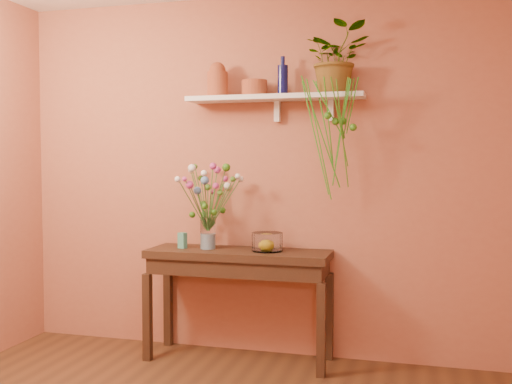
{
  "coord_description": "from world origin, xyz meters",
  "views": [
    {
      "loc": [
        1.07,
        -2.34,
        1.46
      ],
      "look_at": [
        0.0,
        1.55,
        1.25
      ],
      "focal_mm": 41.65,
      "sensor_mm": 36.0,
      "label": 1
    }
  ],
  "objects": [
    {
      "name": "wall_shelf",
      "position": [
        0.06,
        1.87,
        1.92
      ],
      "size": [
        1.3,
        0.24,
        0.19
      ],
      "color": "white",
      "rests_on": "room"
    },
    {
      "name": "glass_vase",
      "position": [
        -0.43,
        1.77,
        0.91
      ],
      "size": [
        0.11,
        0.11,
        0.24
      ],
      "color": "white",
      "rests_on": "sideboard"
    },
    {
      "name": "room",
      "position": [
        0.0,
        0.0,
        1.35
      ],
      "size": [
        4.04,
        4.04,
        2.7
      ],
      "color": "#502F19",
      "rests_on": "ground"
    },
    {
      "name": "spider_plant",
      "position": [
        0.5,
        1.9,
        2.18
      ],
      "size": [
        0.52,
        0.48,
        0.49
      ],
      "primitive_type": "imported",
      "rotation": [
        0.0,
        0.0,
        0.25
      ],
      "color": "#326A15",
      "rests_on": "wall_shelf"
    },
    {
      "name": "glass_bowl",
      "position": [
        0.02,
        1.77,
        0.87
      ],
      "size": [
        0.22,
        0.22,
        0.13
      ],
      "color": "white",
      "rests_on": "sideboard"
    },
    {
      "name": "carton",
      "position": [
        -0.62,
        1.74,
        0.87
      ],
      "size": [
        0.07,
        0.06,
        0.12
      ],
      "primitive_type": "cube",
      "rotation": [
        0.0,
        0.0,
        -0.33
      ],
      "color": "teal",
      "rests_on": "sideboard"
    },
    {
      "name": "bouquet",
      "position": [
        -0.42,
        1.77,
        1.27
      ],
      "size": [
        0.43,
        0.61,
        0.5
      ],
      "color": "#386B28",
      "rests_on": "glass_vase"
    },
    {
      "name": "terracotta_jug",
      "position": [
        -0.38,
        1.85,
        2.06
      ],
      "size": [
        0.16,
        0.16,
        0.25
      ],
      "color": "#994327",
      "rests_on": "wall_shelf"
    },
    {
      "name": "plant_fronds",
      "position": [
        0.52,
        1.74,
        1.72
      ],
      "size": [
        0.4,
        0.36,
        0.83
      ],
      "color": "#326A15",
      "rests_on": "wall_shelf"
    },
    {
      "name": "terracotta_pot",
      "position": [
        -0.1,
        1.87,
        1.99
      ],
      "size": [
        0.19,
        0.19,
        0.11
      ],
      "primitive_type": "cylinder",
      "rotation": [
        0.0,
        0.0,
        0.01
      ],
      "color": "#994327",
      "rests_on": "wall_shelf"
    },
    {
      "name": "blue_bottle",
      "position": [
        0.11,
        1.88,
        2.05
      ],
      "size": [
        0.1,
        0.1,
        0.28
      ],
      "color": "#0C0E43",
      "rests_on": "wall_shelf"
    },
    {
      "name": "sideboard",
      "position": [
        -0.19,
        1.77,
        0.69
      ],
      "size": [
        1.34,
        0.43,
        0.81
      ],
      "color": "#3B2317",
      "rests_on": "ground"
    },
    {
      "name": "lemon",
      "position": [
        0.02,
        1.77,
        0.86
      ],
      "size": [
        0.08,
        0.08,
        0.08
      ],
      "primitive_type": "sphere",
      "color": "gold",
      "rests_on": "glass_bowl"
    }
  ]
}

